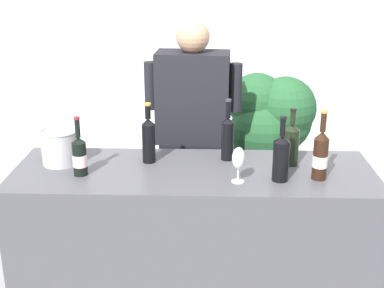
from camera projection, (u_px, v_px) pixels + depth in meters
name	position (u px, v px, depth m)	size (l,w,h in m)	color
wall_back	(202.00, 26.00, 5.12)	(8.00, 0.10, 2.80)	white
counter	(193.00, 248.00, 2.99)	(1.95, 0.65, 0.97)	#4C4C51
wine_bottle_0	(281.00, 157.00, 2.65)	(0.08, 0.08, 0.34)	black
wine_bottle_1	(80.00, 156.00, 2.73)	(0.08, 0.08, 0.32)	black
wine_bottle_2	(321.00, 155.00, 2.67)	(0.08, 0.08, 0.37)	black
wine_bottle_3	(291.00, 143.00, 2.86)	(0.08, 0.08, 0.32)	black
wine_bottle_4	(149.00, 139.00, 2.89)	(0.07, 0.07, 0.34)	black
wine_bottle_5	(228.00, 137.00, 2.93)	(0.07, 0.07, 0.35)	black
wine_glass	(238.00, 160.00, 2.64)	(0.07, 0.07, 0.19)	silver
ice_bucket	(60.00, 146.00, 2.89)	(0.21, 0.21, 0.20)	silver
person_server	(193.00, 154.00, 3.44)	(0.62, 0.27, 1.69)	black
potted_shrub	(271.00, 126.00, 3.75)	(0.63, 0.53, 1.28)	brown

